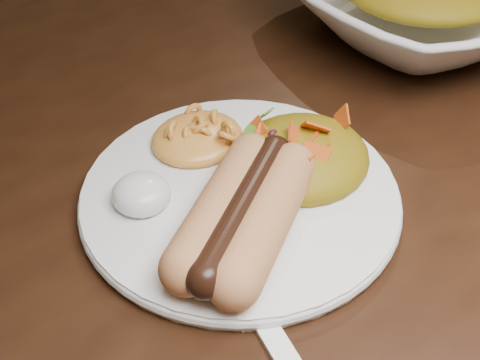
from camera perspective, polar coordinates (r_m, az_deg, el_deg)
table at (r=0.62m, az=1.42°, el=-4.29°), size 1.60×0.90×0.75m
plate at (r=0.51m, az=0.00°, el=-1.38°), size 0.26×0.26×0.01m
hotdog at (r=0.46m, az=0.30°, el=-2.80°), size 0.12×0.13×0.04m
mac_and_cheese at (r=0.54m, az=-3.70°, el=4.46°), size 0.08×0.08×0.03m
sour_cream at (r=0.49m, az=-8.47°, el=-0.73°), size 0.06×0.06×0.03m
taco_salad at (r=0.52m, az=5.32°, el=2.93°), size 0.11×0.10×0.05m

